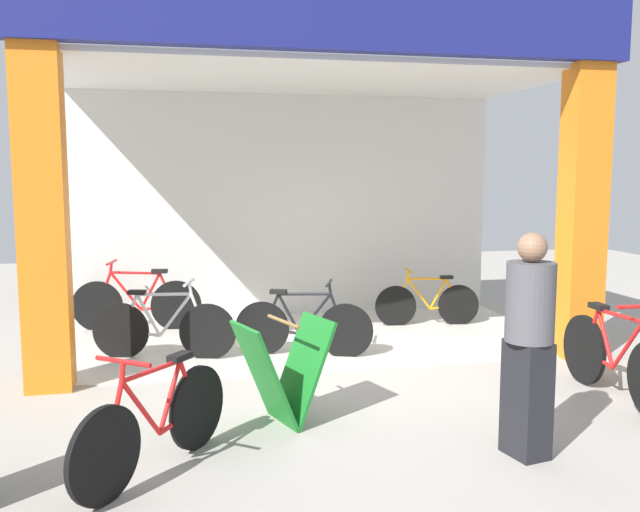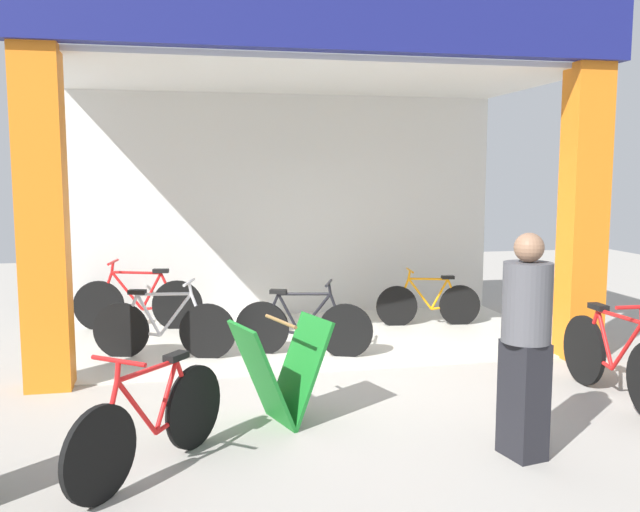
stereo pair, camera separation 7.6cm
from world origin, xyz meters
name	(u,v)px [view 2 (the right image)]	position (x,y,z in m)	size (l,w,h in m)	color
ground_plane	(334,371)	(0.00, 0.00, 0.00)	(20.30, 20.30, 0.00)	#9E9991
shop_facade	(306,169)	(0.00, 1.64, 2.16)	(6.35, 3.37, 4.00)	beige
bicycle_inside_0	(429,304)	(1.75, 1.85, 0.32)	(1.44, 0.40, 0.80)	black
bicycle_inside_1	(303,326)	(-0.22, 0.66, 0.35)	(1.52, 0.60, 0.88)	black
bicycle_inside_2	(139,303)	(-2.15, 2.40, 0.38)	(1.70, 0.47, 0.94)	black
bicycle_inside_3	(164,328)	(-1.79, 0.87, 0.36)	(1.60, 0.53, 0.90)	black
bicycle_parked_0	(616,360)	(2.33, -1.45, 0.39)	(0.48, 1.76, 0.97)	black
bicycle_parked_1	(152,423)	(-1.80, -2.15, 0.36)	(1.03, 1.32, 0.90)	black
sandwich_board_sign	(281,372)	(-0.77, -1.38, 0.44)	(0.87, 0.74, 0.90)	#197226
pedestrian_1	(526,342)	(0.89, -2.42, 0.87)	(0.42, 0.42, 1.67)	black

